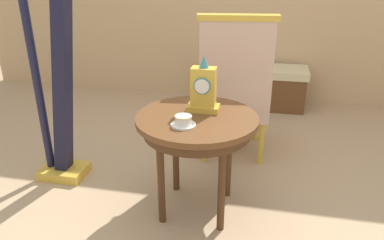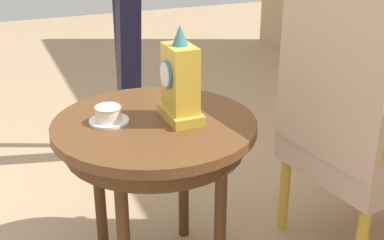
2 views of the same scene
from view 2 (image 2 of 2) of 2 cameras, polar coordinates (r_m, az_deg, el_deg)
side_table at (r=1.83m, az=-4.12°, el=-2.29°), size 0.72×0.72×0.64m
teacup_left at (r=1.79m, az=-9.23°, el=0.54°), size 0.14×0.14×0.06m
mantel_clock at (r=1.76m, az=-1.33°, el=4.14°), size 0.19×0.11×0.34m
armchair at (r=2.04m, az=17.43°, el=0.34°), size 0.60×0.59×1.14m
harp at (r=2.74m, az=-7.37°, el=9.35°), size 0.40×0.24×1.75m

